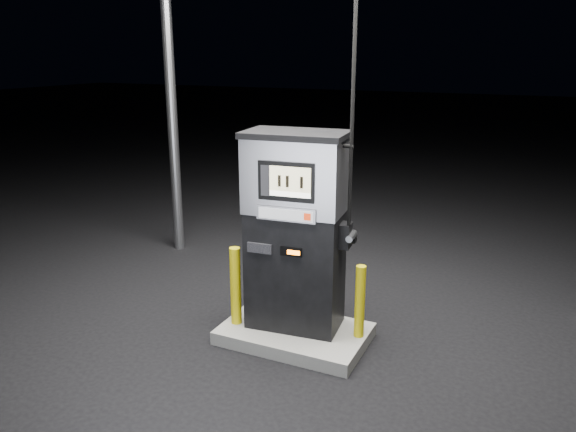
% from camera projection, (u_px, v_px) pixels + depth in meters
% --- Properties ---
extents(ground, '(80.00, 80.00, 0.00)m').
position_uv_depth(ground, '(295.00, 340.00, 6.34)').
color(ground, black).
rests_on(ground, ground).
extents(pump_island, '(1.60, 1.00, 0.15)m').
position_uv_depth(pump_island, '(295.00, 334.00, 6.32)').
color(pump_island, slate).
rests_on(pump_island, ground).
extents(fuel_dispenser, '(1.23, 0.75, 4.54)m').
position_uv_depth(fuel_dispenser, '(296.00, 230.00, 6.08)').
color(fuel_dispenser, black).
rests_on(fuel_dispenser, pump_island).
extents(bollard_left, '(0.16, 0.16, 0.90)m').
position_uv_depth(bollard_left, '(236.00, 286.00, 6.29)').
color(bollard_left, '#D4C10B').
rests_on(bollard_left, pump_island).
extents(bollard_right, '(0.14, 0.14, 0.81)m').
position_uv_depth(bollard_right, '(360.00, 302.00, 6.00)').
color(bollard_right, '#D4C10B').
rests_on(bollard_right, pump_island).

